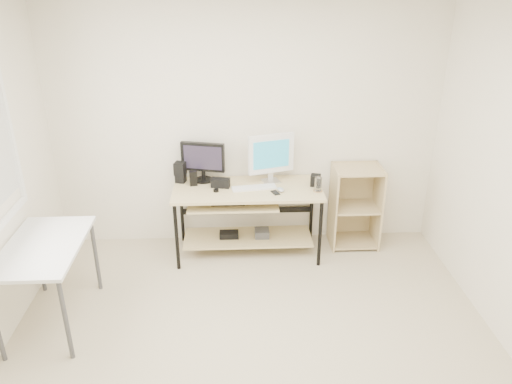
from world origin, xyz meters
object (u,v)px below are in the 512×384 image
at_px(white_imac, 271,155).
at_px(desk, 245,207).
at_px(audio_controller, 193,178).
at_px(side_table, 44,254).
at_px(black_monitor, 203,159).
at_px(shelf_unit, 354,205).

bearing_deg(white_imac, desk, -169.12).
relative_size(desk, audio_controller, 9.71).
height_order(side_table, black_monitor, black_monitor).
relative_size(black_monitor, audio_controller, 2.92).
distance_m(shelf_unit, audio_controller, 1.74).
distance_m(side_table, black_monitor, 1.79).
relative_size(shelf_unit, white_imac, 1.76).
relative_size(side_table, black_monitor, 2.21).
bearing_deg(audio_controller, white_imac, -5.02).
relative_size(white_imac, audio_controller, 3.31).
distance_m(desk, side_table, 1.97).
bearing_deg(audio_controller, side_table, -143.66).
relative_size(black_monitor, white_imac, 0.88).
bearing_deg(desk, side_table, -147.35).
height_order(black_monitor, audio_controller, black_monitor).
xyz_separation_m(side_table, shelf_unit, (2.83, 1.22, -0.22)).
height_order(side_table, audio_controller, audio_controller).
bearing_deg(black_monitor, side_table, -120.80).
bearing_deg(black_monitor, desk, -11.99).
bearing_deg(side_table, desk, 32.65).
xyz_separation_m(black_monitor, audio_controller, (-0.10, -0.12, -0.16)).
distance_m(side_table, audio_controller, 1.62).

